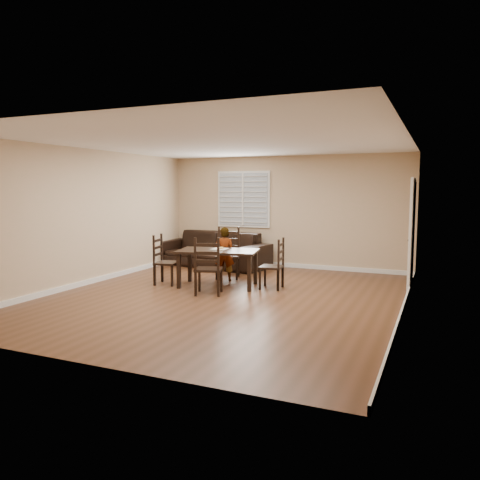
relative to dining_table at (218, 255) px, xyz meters
name	(u,v)px	position (x,y,z in m)	size (l,w,h in m)	color
ground	(225,297)	(0.51, -0.78, -0.63)	(7.00, 7.00, 0.00)	#55301D
room	(230,195)	(0.55, -0.60, 1.18)	(6.04, 7.04, 2.72)	tan
dining_table	(218,255)	(0.00, 0.00, 0.00)	(1.68, 1.16, 0.72)	black
chair_near	(228,254)	(-0.22, 0.97, -0.13)	(0.61, 0.59, 1.09)	black
chair_far	(208,269)	(0.19, -0.81, -0.15)	(0.59, 0.57, 1.06)	black
chair_left	(161,262)	(-1.15, -0.24, -0.18)	(0.49, 0.52, 1.00)	black
chair_right	(277,266)	(1.15, 0.23, -0.19)	(0.45, 0.47, 0.98)	black
child	(224,254)	(-0.12, 0.54, -0.07)	(0.41, 0.27, 1.12)	gray
napkin	(220,249)	(-0.04, 0.17, 0.09)	(0.30, 0.30, 0.00)	beige
donut	(221,248)	(-0.02, 0.17, 0.12)	(0.11, 0.11, 0.04)	#B1873F
sofa	(212,249)	(-1.22, 2.15, -0.21)	(2.90, 1.13, 0.85)	black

